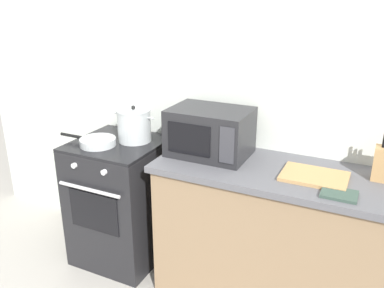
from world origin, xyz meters
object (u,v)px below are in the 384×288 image
(frying_pan, at_px, (97,142))
(cutting_board, at_px, (314,176))
(stove, at_px, (121,201))
(stock_pot, at_px, (134,125))
(microwave, at_px, (210,132))
(oven_mitt, at_px, (339,194))

(frying_pan, distance_m, cutting_board, 1.43)
(stove, xyz_separation_m, stock_pot, (0.10, 0.08, 0.57))
(frying_pan, xyz_separation_m, microwave, (0.76, 0.19, 0.12))
(stock_pot, relative_size, frying_pan, 0.72)
(microwave, relative_size, oven_mitt, 2.78)
(stove, relative_size, stock_pot, 2.86)
(cutting_board, bearing_deg, stock_pot, 176.35)
(stove, xyz_separation_m, cutting_board, (1.35, 0.00, 0.47))
(stock_pot, distance_m, microwave, 0.58)
(stock_pot, height_order, oven_mitt, stock_pot)
(frying_pan, bearing_deg, cutting_board, 4.39)
(microwave, relative_size, cutting_board, 1.39)
(stove, relative_size, oven_mitt, 5.11)
(frying_pan, height_order, microwave, microwave)
(cutting_board, bearing_deg, oven_mitt, -46.39)
(oven_mitt, bearing_deg, frying_pan, 178.19)
(frying_pan, height_order, oven_mitt, frying_pan)
(microwave, bearing_deg, stove, -173.29)
(frying_pan, xyz_separation_m, cutting_board, (1.43, 0.11, -0.02))
(stove, distance_m, cutting_board, 1.43)
(frying_pan, distance_m, oven_mitt, 1.58)
(stove, relative_size, frying_pan, 2.07)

